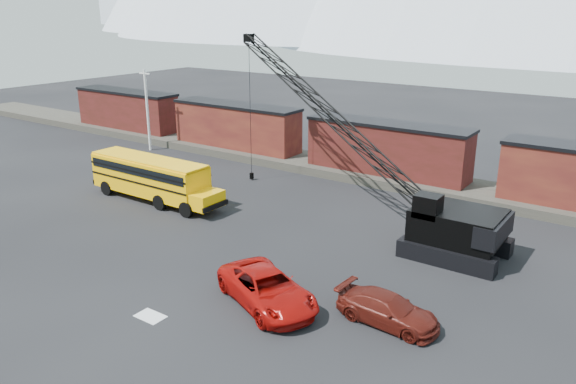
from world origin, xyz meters
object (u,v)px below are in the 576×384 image
object	(u,v)px
maroon_suv	(388,310)
crawler_crane	(330,115)
red_pickup	(267,289)
school_bus	(153,177)

from	to	relation	value
maroon_suv	crawler_crane	size ratio (longest dim) A/B	0.22
red_pickup	crawler_crane	xyz separation A→B (m)	(-4.60, 13.28, 5.91)
school_bus	maroon_suv	bearing A→B (deg)	-14.80
red_pickup	maroon_suv	world-z (taller)	red_pickup
maroon_suv	red_pickup	bearing A→B (deg)	110.88
maroon_suv	crawler_crane	bearing A→B (deg)	44.03
red_pickup	crawler_crane	bearing A→B (deg)	42.97
school_bus	maroon_suv	distance (m)	22.39
red_pickup	maroon_suv	size ratio (longest dim) A/B	1.27
red_pickup	maroon_suv	xyz separation A→B (m)	(5.47, 1.78, -0.15)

